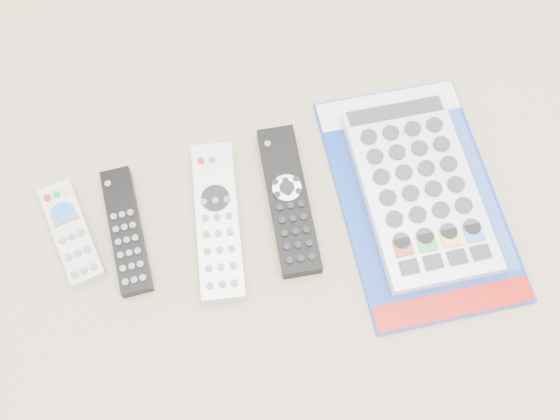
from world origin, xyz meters
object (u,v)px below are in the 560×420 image
object	(u,v)px
remote_slim_black	(126,231)
remote_small_grey	(72,233)
remote_silver_dvd	(218,221)
jumbo_remote_packaged	(419,188)
remote_large_black	(288,200)

from	to	relation	value
remote_slim_black	remote_small_grey	bearing A→B (deg)	167.62
remote_slim_black	remote_silver_dvd	distance (m)	0.12
remote_slim_black	remote_silver_dvd	xyz separation A→B (m)	(0.12, -0.02, 0.00)
remote_slim_black	jumbo_remote_packaged	distance (m)	0.39
remote_large_black	remote_small_grey	bearing A→B (deg)	179.69
remote_silver_dvd	jumbo_remote_packaged	distance (m)	0.27
remote_large_black	remote_silver_dvd	bearing A→B (deg)	-171.61
remote_silver_dvd	jumbo_remote_packaged	world-z (taller)	jumbo_remote_packaged
remote_silver_dvd	remote_large_black	size ratio (longest dim) A/B	1.04
remote_small_grey	remote_large_black	distance (m)	0.28
remote_large_black	remote_slim_black	bearing A→B (deg)	-178.15
remote_silver_dvd	jumbo_remote_packaged	bearing A→B (deg)	2.64
remote_large_black	jumbo_remote_packaged	xyz separation A→B (m)	(0.17, -0.04, 0.01)
remote_small_grey	remote_slim_black	xyz separation A→B (m)	(0.07, -0.02, -0.00)
remote_large_black	jumbo_remote_packaged	bearing A→B (deg)	-5.72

